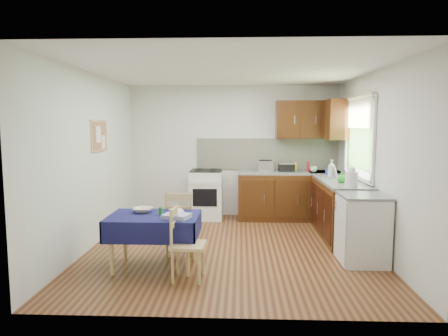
{
  "coord_description": "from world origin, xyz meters",
  "views": [
    {
      "loc": [
        0.14,
        -5.58,
        1.77
      ],
      "look_at": [
        -0.1,
        0.17,
        1.14
      ],
      "focal_mm": 32.0,
      "sensor_mm": 36.0,
      "label": 1
    }
  ],
  "objects_px": {
    "chair_far": "(180,221)",
    "chair_near": "(184,241)",
    "dining_table": "(154,223)",
    "kettle": "(351,178)",
    "dish_rack": "(333,176)",
    "sandwich_press": "(287,167)",
    "toaster": "(266,166)"
  },
  "relations": [
    {
      "from": "chair_far",
      "to": "toaster",
      "type": "distance_m",
      "value": 2.56
    },
    {
      "from": "kettle",
      "to": "sandwich_press",
      "type": "bearing_deg",
      "value": 109.96
    },
    {
      "from": "chair_far",
      "to": "sandwich_press",
      "type": "distance_m",
      "value": 2.78
    },
    {
      "from": "toaster",
      "to": "sandwich_press",
      "type": "relative_size",
      "value": 0.99
    },
    {
      "from": "dining_table",
      "to": "kettle",
      "type": "relative_size",
      "value": 3.79
    },
    {
      "from": "kettle",
      "to": "toaster",
      "type": "bearing_deg",
      "value": 119.83
    },
    {
      "from": "chair_far",
      "to": "chair_near",
      "type": "xyz_separation_m",
      "value": [
        0.17,
        -0.84,
        -0.03
      ]
    },
    {
      "from": "chair_near",
      "to": "kettle",
      "type": "distance_m",
      "value": 2.51
    },
    {
      "from": "dining_table",
      "to": "toaster",
      "type": "distance_m",
      "value": 3.08
    },
    {
      "from": "chair_far",
      "to": "sandwich_press",
      "type": "relative_size",
      "value": 3.13
    },
    {
      "from": "chair_far",
      "to": "kettle",
      "type": "height_order",
      "value": "kettle"
    },
    {
      "from": "chair_near",
      "to": "dish_rack",
      "type": "bearing_deg",
      "value": -42.44
    },
    {
      "from": "dish_rack",
      "to": "chair_far",
      "type": "bearing_deg",
      "value": -129.4
    },
    {
      "from": "kettle",
      "to": "chair_near",
      "type": "bearing_deg",
      "value": -152.46
    },
    {
      "from": "toaster",
      "to": "sandwich_press",
      "type": "bearing_deg",
      "value": -0.8
    },
    {
      "from": "chair_near",
      "to": "sandwich_press",
      "type": "xyz_separation_m",
      "value": [
        1.49,
        3.0,
        0.54
      ]
    },
    {
      "from": "toaster",
      "to": "dining_table",
      "type": "bearing_deg",
      "value": -121.82
    },
    {
      "from": "dining_table",
      "to": "sandwich_press",
      "type": "distance_m",
      "value": 3.29
    },
    {
      "from": "kettle",
      "to": "dining_table",
      "type": "bearing_deg",
      "value": -163.4
    },
    {
      "from": "dining_table",
      "to": "toaster",
      "type": "height_order",
      "value": "toaster"
    },
    {
      "from": "dining_table",
      "to": "sandwich_press",
      "type": "relative_size",
      "value": 3.85
    },
    {
      "from": "sandwich_press",
      "to": "kettle",
      "type": "height_order",
      "value": "kettle"
    },
    {
      "from": "dining_table",
      "to": "dish_rack",
      "type": "bearing_deg",
      "value": 43.67
    },
    {
      "from": "sandwich_press",
      "to": "chair_near",
      "type": "bearing_deg",
      "value": -93.83
    },
    {
      "from": "dining_table",
      "to": "kettle",
      "type": "distance_m",
      "value": 2.75
    },
    {
      "from": "chair_near",
      "to": "toaster",
      "type": "height_order",
      "value": "toaster"
    },
    {
      "from": "chair_far",
      "to": "chair_near",
      "type": "bearing_deg",
      "value": 101.97
    },
    {
      "from": "dining_table",
      "to": "chair_near",
      "type": "relative_size",
      "value": 1.3
    },
    {
      "from": "chair_far",
      "to": "sandwich_press",
      "type": "xyz_separation_m",
      "value": [
        1.66,
        2.16,
        0.51
      ]
    },
    {
      "from": "chair_far",
      "to": "dish_rack",
      "type": "xyz_separation_m",
      "value": [
        2.32,
        1.31,
        0.45
      ]
    },
    {
      "from": "dining_table",
      "to": "chair_near",
      "type": "xyz_separation_m",
      "value": [
        0.42,
        -0.36,
        -0.11
      ]
    },
    {
      "from": "dish_rack",
      "to": "kettle",
      "type": "xyz_separation_m",
      "value": [
        0.02,
        -1.01,
        0.1
      ]
    }
  ]
}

